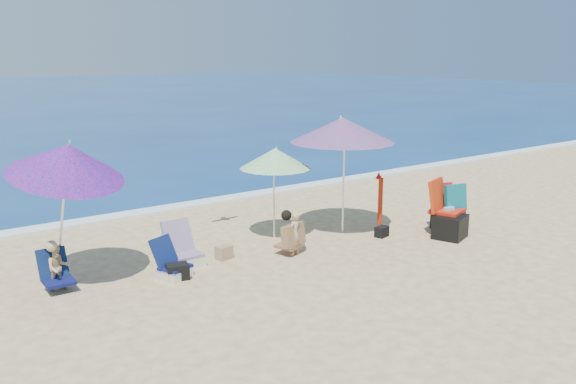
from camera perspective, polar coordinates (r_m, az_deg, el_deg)
ground at (r=10.51m, az=4.58°, el=-6.63°), size 120.00×120.00×0.00m
foam at (r=14.57m, az=-8.63°, el=-1.07°), size 120.00×0.50×0.04m
umbrella_turquoise at (r=11.85m, az=5.10°, el=5.79°), size 2.61×2.61×2.33m
umbrella_striped at (r=11.47m, az=-1.21°, el=3.15°), size 1.65×1.65×1.79m
umbrella_blue at (r=9.63m, az=-19.90°, el=2.76°), size 2.23×2.27×2.37m
furled_umbrella at (r=12.22m, az=8.57°, el=-0.68°), size 0.15×0.19×1.21m
chair_navy at (r=9.98m, az=-10.78°, el=-6.87°), size 0.63×0.70×0.63m
chair_rainbow at (r=10.50m, az=-9.69°, el=-5.68°), size 0.54×0.66×0.73m
camp_chair_left at (r=12.23m, az=14.70°, el=-2.58°), size 0.91×0.93×1.10m
camp_chair_right at (r=12.65m, az=14.70°, el=-1.95°), size 0.68×0.66×0.98m
person_center at (r=10.79m, az=0.46°, el=-3.92°), size 0.58×0.50×0.79m
person_left at (r=9.87m, az=-20.72°, el=-6.58°), size 0.45×0.55×0.79m
bag_black_a at (r=9.88m, az=-10.27°, el=-7.32°), size 0.39×0.32×0.25m
bag_tan at (r=10.71m, az=-5.99°, el=-5.62°), size 0.30×0.24×0.23m
bag_black_b at (r=12.03m, az=8.73°, el=-3.68°), size 0.30×0.24×0.20m
orange_item at (r=12.23m, az=14.27°, el=-4.09°), size 0.19×0.09×0.03m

